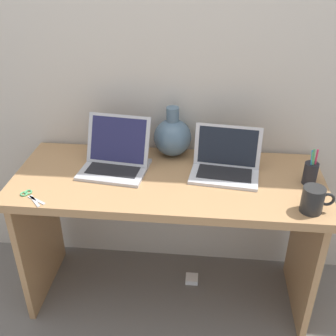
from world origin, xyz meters
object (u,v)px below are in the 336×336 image
object	(u,v)px
pen_cup	(310,173)
power_brick	(192,279)
laptop_left	(116,156)
green_vase	(173,136)
scissors	(29,196)
coffee_mug	(313,200)
laptop_right	(226,162)

from	to	relation	value
pen_cup	power_brick	distance (m)	0.94
laptop_left	power_brick	xyz separation A→B (m)	(0.38, 0.03, -0.80)
green_vase	scissors	bearing A→B (deg)	-142.31
laptop_left	pen_cup	world-z (taller)	laptop_left
laptop_left	scissors	xyz separation A→B (m)	(-0.32, -0.29, -0.06)
coffee_mug	pen_cup	bearing A→B (deg)	81.56
laptop_right	power_brick	world-z (taller)	laptop_right
laptop_left	coffee_mug	world-z (taller)	laptop_left
laptop_right	green_vase	size ratio (longest dim) A/B	1.31
laptop_right	green_vase	world-z (taller)	green_vase
scissors	power_brick	world-z (taller)	scissors
coffee_mug	pen_cup	world-z (taller)	pen_cup
green_vase	laptop_left	bearing A→B (deg)	-147.99
power_brick	green_vase	bearing A→B (deg)	133.74
laptop_left	power_brick	size ratio (longest dim) A/B	4.74
coffee_mug	pen_cup	xyz separation A→B (m)	(0.03, 0.21, 0.00)
pen_cup	scissors	distance (m)	1.23
green_vase	scissors	size ratio (longest dim) A/B	1.89
laptop_left	pen_cup	distance (m)	0.89
coffee_mug	scissors	world-z (taller)	coffee_mug
laptop_right	coffee_mug	xyz separation A→B (m)	(0.34, -0.28, -0.00)
laptop_left	green_vase	xyz separation A→B (m)	(0.25, 0.16, 0.04)
laptop_right	pen_cup	bearing A→B (deg)	-9.84
laptop_right	power_brick	bearing A→B (deg)	170.09
pen_cup	power_brick	size ratio (longest dim) A/B	2.56
green_vase	power_brick	world-z (taller)	green_vase
laptop_right	scissors	distance (m)	0.89
coffee_mug	power_brick	world-z (taller)	coffee_mug
green_vase	coffee_mug	bearing A→B (deg)	-35.81
laptop_left	coffee_mug	xyz separation A→B (m)	(0.86, -0.28, -0.01)
laptop_right	power_brick	xyz separation A→B (m)	(-0.14, 0.02, -0.79)
laptop_left	laptop_right	world-z (taller)	laptop_left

